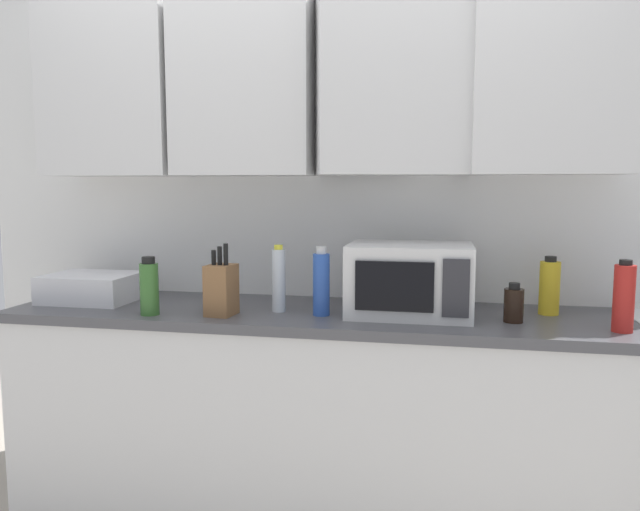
{
  "coord_description": "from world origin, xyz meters",
  "views": [
    {
      "loc": [
        0.52,
        -2.68,
        1.41
      ],
      "look_at": [
        0.03,
        -0.25,
        1.12
      ],
      "focal_mm": 33.94,
      "sensor_mm": 36.0,
      "label": 1
    }
  ],
  "objects_px": {
    "knife_block": "(221,289)",
    "dish_rack": "(92,288)",
    "microwave": "(410,279)",
    "bottle_clear_tall": "(279,280)",
    "bottle_yellow_mustard": "(549,287)",
    "bottle_blue_cleaner": "(321,283)",
    "bottle_soy_dark": "(514,304)",
    "bottle_green_oil": "(149,287)",
    "bottle_red_sauce": "(624,298)"
  },
  "relations": [
    {
      "from": "dish_rack",
      "to": "knife_block",
      "type": "xyz_separation_m",
      "value": [
        0.67,
        -0.17,
        0.04
      ]
    },
    {
      "from": "bottle_clear_tall",
      "to": "dish_rack",
      "type": "bearing_deg",
      "value": 176.48
    },
    {
      "from": "bottle_soy_dark",
      "to": "bottle_clear_tall",
      "type": "height_order",
      "value": "bottle_clear_tall"
    },
    {
      "from": "dish_rack",
      "to": "bottle_red_sauce",
      "type": "height_order",
      "value": "bottle_red_sauce"
    },
    {
      "from": "microwave",
      "to": "bottle_green_oil",
      "type": "relative_size",
      "value": 2.08
    },
    {
      "from": "dish_rack",
      "to": "bottle_blue_cleaner",
      "type": "xyz_separation_m",
      "value": [
        1.05,
        -0.09,
        0.07
      ]
    },
    {
      "from": "bottle_blue_cleaner",
      "to": "bottle_yellow_mustard",
      "type": "bearing_deg",
      "value": 12.49
    },
    {
      "from": "bottle_green_oil",
      "to": "bottle_blue_cleaner",
      "type": "xyz_separation_m",
      "value": [
        0.67,
        0.12,
        0.02
      ]
    },
    {
      "from": "microwave",
      "to": "bottle_blue_cleaner",
      "type": "xyz_separation_m",
      "value": [
        -0.34,
        -0.09,
        -0.01
      ]
    },
    {
      "from": "bottle_soy_dark",
      "to": "bottle_yellow_mustard",
      "type": "bearing_deg",
      "value": 48.32
    },
    {
      "from": "dish_rack",
      "to": "bottle_clear_tall",
      "type": "bearing_deg",
      "value": -3.52
    },
    {
      "from": "microwave",
      "to": "dish_rack",
      "type": "bearing_deg",
      "value": 179.87
    },
    {
      "from": "bottle_green_oil",
      "to": "bottle_blue_cleaner",
      "type": "height_order",
      "value": "bottle_blue_cleaner"
    },
    {
      "from": "knife_block",
      "to": "bottle_green_oil",
      "type": "bearing_deg",
      "value": -170.31
    },
    {
      "from": "microwave",
      "to": "bottle_yellow_mustard",
      "type": "xyz_separation_m",
      "value": [
        0.54,
        0.11,
        -0.03
      ]
    },
    {
      "from": "microwave",
      "to": "bottle_red_sauce",
      "type": "relative_size",
      "value": 1.9
    },
    {
      "from": "bottle_clear_tall",
      "to": "bottle_blue_cleaner",
      "type": "bearing_deg",
      "value": -11.15
    },
    {
      "from": "microwave",
      "to": "bottle_red_sauce",
      "type": "height_order",
      "value": "microwave"
    },
    {
      "from": "bottle_soy_dark",
      "to": "bottle_yellow_mustard",
      "type": "xyz_separation_m",
      "value": [
        0.15,
        0.17,
        0.04
      ]
    },
    {
      "from": "microwave",
      "to": "bottle_yellow_mustard",
      "type": "relative_size",
      "value": 2.07
    },
    {
      "from": "knife_block",
      "to": "bottle_soy_dark",
      "type": "xyz_separation_m",
      "value": [
        1.11,
        0.1,
        -0.04
      ]
    },
    {
      "from": "dish_rack",
      "to": "bottle_blue_cleaner",
      "type": "distance_m",
      "value": 1.06
    },
    {
      "from": "bottle_clear_tall",
      "to": "knife_block",
      "type": "bearing_deg",
      "value": -151.07
    },
    {
      "from": "bottle_green_oil",
      "to": "bottle_soy_dark",
      "type": "relative_size",
      "value": 1.56
    },
    {
      "from": "knife_block",
      "to": "bottle_blue_cleaner",
      "type": "relative_size",
      "value": 1.05
    },
    {
      "from": "dish_rack",
      "to": "knife_block",
      "type": "height_order",
      "value": "knife_block"
    },
    {
      "from": "bottle_blue_cleaner",
      "to": "bottle_yellow_mustard",
      "type": "height_order",
      "value": "bottle_blue_cleaner"
    },
    {
      "from": "bottle_green_oil",
      "to": "knife_block",
      "type": "bearing_deg",
      "value": 9.69
    },
    {
      "from": "dish_rack",
      "to": "bottle_yellow_mustard",
      "type": "bearing_deg",
      "value": 3.13
    },
    {
      "from": "knife_block",
      "to": "bottle_yellow_mustard",
      "type": "xyz_separation_m",
      "value": [
        1.27,
        0.27,
        0.0
      ]
    },
    {
      "from": "dish_rack",
      "to": "bottle_soy_dark",
      "type": "height_order",
      "value": "bottle_soy_dark"
    },
    {
      "from": "bottle_red_sauce",
      "to": "bottle_soy_dark",
      "type": "relative_size",
      "value": 1.71
    },
    {
      "from": "bottle_soy_dark",
      "to": "knife_block",
      "type": "bearing_deg",
      "value": -174.9
    },
    {
      "from": "bottle_soy_dark",
      "to": "bottle_yellow_mustard",
      "type": "height_order",
      "value": "bottle_yellow_mustard"
    },
    {
      "from": "dish_rack",
      "to": "bottle_red_sauce",
      "type": "bearing_deg",
      "value": -3.99
    },
    {
      "from": "bottle_red_sauce",
      "to": "bottle_clear_tall",
      "type": "xyz_separation_m",
      "value": [
        -1.27,
        0.1,
        0.01
      ]
    },
    {
      "from": "knife_block",
      "to": "bottle_blue_cleaner",
      "type": "bearing_deg",
      "value": 11.17
    },
    {
      "from": "bottle_red_sauce",
      "to": "bottle_soy_dark",
      "type": "distance_m",
      "value": 0.37
    },
    {
      "from": "dish_rack",
      "to": "bottle_blue_cleaner",
      "type": "bearing_deg",
      "value": -4.86
    },
    {
      "from": "microwave",
      "to": "bottle_soy_dark",
      "type": "xyz_separation_m",
      "value": [
        0.39,
        -0.06,
        -0.07
      ]
    },
    {
      "from": "bottle_red_sauce",
      "to": "bottle_blue_cleaner",
      "type": "xyz_separation_m",
      "value": [
        -1.08,
        0.06,
        0.01
      ]
    },
    {
      "from": "bottle_clear_tall",
      "to": "bottle_yellow_mustard",
      "type": "bearing_deg",
      "value": 8.51
    },
    {
      "from": "bottle_soy_dark",
      "to": "bottle_clear_tall",
      "type": "relative_size",
      "value": 0.55
    },
    {
      "from": "dish_rack",
      "to": "bottle_soy_dark",
      "type": "relative_size",
      "value": 2.57
    },
    {
      "from": "bottle_soy_dark",
      "to": "bottle_red_sauce",
      "type": "bearing_deg",
      "value": -13.09
    },
    {
      "from": "bottle_green_oil",
      "to": "bottle_clear_tall",
      "type": "xyz_separation_m",
      "value": [
        0.48,
        0.16,
        0.02
      ]
    },
    {
      "from": "microwave",
      "to": "bottle_clear_tall",
      "type": "relative_size",
      "value": 1.77
    },
    {
      "from": "knife_block",
      "to": "bottle_red_sauce",
      "type": "relative_size",
      "value": 1.12
    },
    {
      "from": "knife_block",
      "to": "dish_rack",
      "type": "bearing_deg",
      "value": 166.04
    },
    {
      "from": "bottle_blue_cleaner",
      "to": "bottle_soy_dark",
      "type": "bearing_deg",
      "value": 1.83
    }
  ]
}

